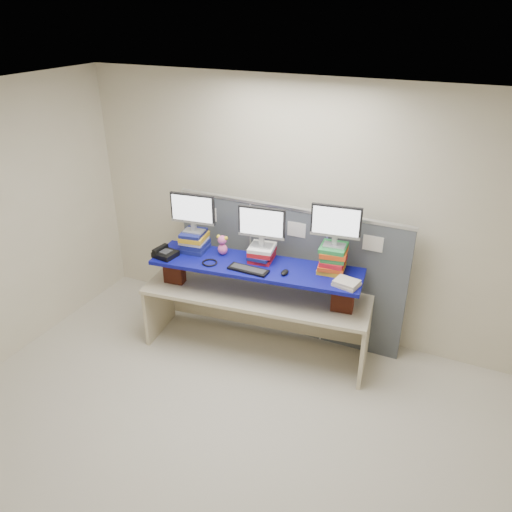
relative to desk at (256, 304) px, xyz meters
The scene contains 18 objects.
room 1.55m from the desk, 83.17° to the right, with size 5.00×4.00×2.80m.
cubicle_partition 0.54m from the desk, 72.15° to the left, with size 2.60×0.06×1.53m.
desk is the anchor object (origin of this frame).
brick_pier_left 0.95m from the desk, 169.93° to the right, with size 0.21×0.12×0.29m, color maroon.
brick_pier_right 0.95m from the desk, ahead, with size 0.21×0.12×0.29m, color maroon.
blue_board 0.45m from the desk, 63.43° to the right, with size 2.15×0.54×0.04m, color navy.
book_stack_left 0.94m from the desk, behind, with size 0.29×0.32×0.22m.
book_stack_center 0.57m from the desk, 86.55° to the left, with size 0.29×0.31×0.16m.
book_stack_right 0.97m from the desk, 16.32° to the left, with size 0.30×0.34×0.27m.
monitor_left 1.18m from the desk, behind, with size 0.48×0.16×0.42m.
monitor_center 0.88m from the desk, 86.80° to the left, with size 0.48×0.16×0.42m.
monitor_right 1.24m from the desk, 15.82° to the left, with size 0.48×0.16×0.42m.
keyboard 0.51m from the desk, 96.66° to the right, with size 0.41×0.15×0.03m.
mouse 0.60m from the desk, ahead, with size 0.07×0.12×0.04m, color black.
desk_phone 1.09m from the desk, 166.59° to the right, with size 0.25×0.23×0.09m.
headset 0.67m from the desk, 159.01° to the right, with size 0.16×0.16×0.02m, color black.
plush_toy 0.72m from the desk, behind, with size 0.13×0.09×0.22m.
binder_stack 1.07m from the desk, ahead, with size 0.26×0.22×0.05m.
Camera 1 is at (1.71, -2.73, 3.41)m, focal length 35.00 mm.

